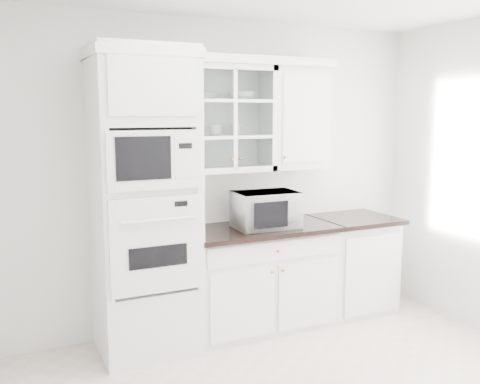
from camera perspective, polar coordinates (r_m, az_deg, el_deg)
room_shell at (r=3.55m, az=5.75°, el=6.40°), size 4.00×3.50×2.70m
oven_column at (r=4.24m, az=-10.13°, el=-1.23°), size 0.76×0.68×2.40m
base_cabinet_run at (r=4.80m, az=2.11°, el=-8.99°), size 1.32×0.67×0.92m
extra_base_cabinet at (r=5.32m, az=11.83°, el=-7.42°), size 0.72×0.67×0.92m
upper_cabinet_glass at (r=4.59m, az=-1.38°, el=7.82°), size 0.80×0.33×0.90m
upper_cabinet_solid at (r=4.90m, az=5.92°, el=7.82°), size 0.55×0.33×0.90m
crown_molding at (r=4.55m, az=-2.52°, el=13.92°), size 2.14×0.38×0.07m
countertop_microwave at (r=4.62m, az=2.71°, el=-1.86°), size 0.56×0.47×0.31m
bowl_a at (r=4.51m, az=-3.90°, el=10.17°), size 0.29×0.29×0.06m
bowl_b at (r=4.65m, az=0.16°, el=10.22°), size 0.28×0.28×0.07m
cup_a at (r=4.55m, az=-2.65°, el=6.59°), size 0.12×0.12×0.09m
cup_b at (r=4.64m, az=-0.43°, el=6.72°), size 0.11×0.11×0.10m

